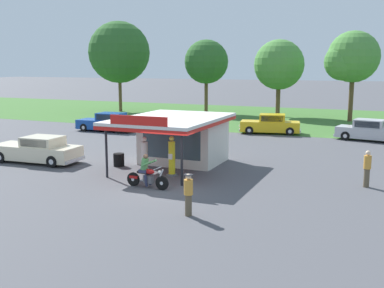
# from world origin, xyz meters

# --- Properties ---
(ground_plane) EXTENTS (300.00, 300.00, 0.00)m
(ground_plane) POSITION_xyz_m (0.00, 0.00, 0.00)
(ground_plane) COLOR #4C4C51
(grass_verge_strip) EXTENTS (120.00, 24.00, 0.01)m
(grass_verge_strip) POSITION_xyz_m (0.00, 30.00, 0.00)
(grass_verge_strip) COLOR #3D6B2D
(grass_verge_strip) RESTS_ON ground
(service_station_kiosk) EXTENTS (5.00, 7.23, 3.22)m
(service_station_kiosk) POSITION_xyz_m (-1.42, 5.24, 1.62)
(service_station_kiosk) COLOR silver
(service_station_kiosk) RESTS_ON ground
(gas_pump_nearside) EXTENTS (0.44, 0.44, 1.91)m
(gas_pump_nearside) POSITION_xyz_m (-2.20, 2.40, 0.87)
(gas_pump_nearside) COLOR slate
(gas_pump_nearside) RESTS_ON ground
(gas_pump_offside) EXTENTS (0.44, 0.44, 2.04)m
(gas_pump_offside) POSITION_xyz_m (-0.64, 2.40, 0.93)
(gas_pump_offside) COLOR slate
(gas_pump_offside) RESTS_ON ground
(motorcycle_with_rider) EXTENTS (2.19, 0.70, 1.58)m
(motorcycle_with_rider) POSITION_xyz_m (-0.69, -0.18, 0.65)
(motorcycle_with_rider) COLOR black
(motorcycle_with_rider) RESTS_ON ground
(featured_classic_sedan) EXTENTS (5.49, 2.21, 1.52)m
(featured_classic_sedan) POSITION_xyz_m (-9.20, 2.33, 0.69)
(featured_classic_sedan) COLOR beige
(featured_classic_sedan) RESTS_ON ground
(parked_car_back_row_far_left) EXTENTS (5.15, 2.65, 1.59)m
(parked_car_back_row_far_left) POSITION_xyz_m (0.57, 18.67, 0.72)
(parked_car_back_row_far_left) COLOR gold
(parked_car_back_row_far_left) RESTS_ON ground
(parked_car_back_row_centre) EXTENTS (5.46, 2.68, 1.57)m
(parked_car_back_row_centre) POSITION_xyz_m (8.35, 17.95, 0.71)
(parked_car_back_row_centre) COLOR #B7B7BC
(parked_car_back_row_centre) RESTS_ON ground
(parked_car_back_row_far_right) EXTENTS (5.30, 2.02, 1.57)m
(parked_car_back_row_far_right) POSITION_xyz_m (-12.43, 14.60, 0.71)
(parked_car_back_row_far_right) COLOR #19479E
(parked_car_back_row_far_right) RESTS_ON ground
(parked_car_back_row_centre_right) EXTENTS (5.03, 2.14, 1.59)m
(parked_car_back_row_centre_right) POSITION_xyz_m (-5.74, 15.19, 0.72)
(parked_car_back_row_centre_right) COLOR gold
(parked_car_back_row_centre_right) RESTS_ON ground
(bystander_admiring_sedan) EXTENTS (0.34, 0.34, 1.71)m
(bystander_admiring_sedan) POSITION_xyz_m (8.57, 3.87, 0.91)
(bystander_admiring_sedan) COLOR brown
(bystander_admiring_sedan) RESTS_ON ground
(bystander_strolling_foreground) EXTENTS (0.35, 0.35, 1.61)m
(bystander_strolling_foreground) POSITION_xyz_m (2.63, -3.06, 0.86)
(bystander_strolling_foreground) COLOR brown
(bystander_strolling_foreground) RESTS_ON ground
(tree_oak_far_right) EXTENTS (7.23, 7.23, 10.63)m
(tree_oak_far_right) POSITION_xyz_m (-20.30, 29.48, 6.86)
(tree_oak_far_right) COLOR brown
(tree_oak_far_right) RESTS_ON ground
(tree_oak_left) EXTENTS (5.23, 5.03, 8.85)m
(tree_oak_left) POSITION_xyz_m (5.71, 29.81, 6.18)
(tree_oak_left) COLOR brown
(tree_oak_left) RESTS_ON ground
(tree_oak_right) EXTENTS (5.03, 5.03, 8.41)m
(tree_oak_right) POSITION_xyz_m (-10.11, 31.70, 5.88)
(tree_oak_right) COLOR brown
(tree_oak_right) RESTS_ON ground
(tree_oak_far_left) EXTENTS (5.36, 5.36, 8.25)m
(tree_oak_far_left) POSITION_xyz_m (-1.56, 31.45, 5.48)
(tree_oak_far_left) COLOR brown
(tree_oak_far_left) RESTS_ON ground
(spare_tire_stack) EXTENTS (0.60, 0.60, 0.72)m
(spare_tire_stack) POSITION_xyz_m (-4.30, 3.24, 0.36)
(spare_tire_stack) COLOR black
(spare_tire_stack) RESTS_ON ground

